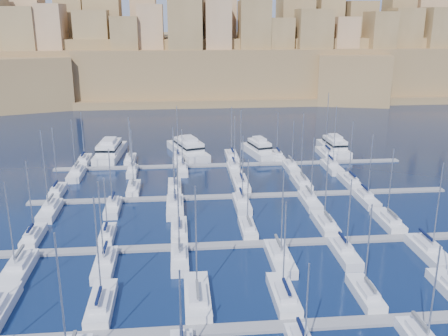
{
  "coord_description": "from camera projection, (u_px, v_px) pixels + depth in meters",
  "views": [
    {
      "loc": [
        -12.64,
        -83.31,
        34.9
      ],
      "look_at": [
        -4.14,
        6.0,
        7.42
      ],
      "focal_mm": 40.0,
      "sensor_mm": 36.0,
      "label": 1
    }
  ],
  "objects": [
    {
      "name": "sailboat_22",
      "position": [
        345.0,
        253.0,
        74.93
      ],
      "size": [
        2.73,
        9.1,
        12.88
      ],
      "color": "silver",
      "rests_on": "ground"
    },
    {
      "name": "sailboat_43",
      "position": [
        132.0,
        171.0,
        114.43
      ],
      "size": [
        2.21,
        7.38,
        12.79
      ],
      "color": "silver",
      "rests_on": "ground"
    },
    {
      "name": "motor_yacht_c",
      "position": [
        259.0,
        149.0,
        129.22
      ],
      "size": [
        7.33,
        14.66,
        5.25
      ],
      "color": "silver",
      "rests_on": "ground"
    },
    {
      "name": "sailboat_23",
      "position": [
        429.0,
        251.0,
        75.31
      ],
      "size": [
        3.23,
        10.77,
        15.26
      ],
      "color": "silver",
      "rests_on": "ground"
    },
    {
      "name": "pontoon_near",
      "position": [
        292.0,
        326.0,
        58.24
      ],
      "size": [
        84.0,
        2.0,
        0.4
      ],
      "primitive_type": "cube",
      "color": "slate",
      "rests_on": "ground"
    },
    {
      "name": "sailboat_35",
      "position": [
        366.0,
        199.0,
        96.98
      ],
      "size": [
        2.7,
        8.98,
        14.05
      ],
      "color": "silver",
      "rests_on": "ground"
    },
    {
      "name": "pontoon_mid_near",
      "position": [
        261.0,
        244.0,
        79.18
      ],
      "size": [
        84.0,
        2.0,
        0.4
      ],
      "primitive_type": "cube",
      "color": "slate",
      "rests_on": "ground"
    },
    {
      "name": "sailboat_21",
      "position": [
        280.0,
        258.0,
        73.38
      ],
      "size": [
        3.13,
        10.44,
        14.78
      ],
      "color": "silver",
      "rests_on": "ground"
    },
    {
      "name": "sailboat_12",
      "position": [
        34.0,
        236.0,
        80.57
      ],
      "size": [
        2.51,
        8.38,
        13.56
      ],
      "color": "silver",
      "rests_on": "ground"
    },
    {
      "name": "sailboat_19",
      "position": [
        105.0,
        264.0,
        71.56
      ],
      "size": [
        2.83,
        9.43,
        13.76
      ],
      "color": "silver",
      "rests_on": "ground"
    },
    {
      "name": "sailboat_31",
      "position": [
        113.0,
        207.0,
        92.74
      ],
      "size": [
        2.6,
        8.65,
        12.43
      ],
      "color": "silver",
      "rests_on": "ground"
    },
    {
      "name": "sailboat_26",
      "position": [
        175.0,
        187.0,
        103.82
      ],
      "size": [
        2.67,
        8.91,
        13.29
      ],
      "color": "silver",
      "rests_on": "ground"
    },
    {
      "name": "sailboat_46",
      "position": [
        291.0,
        168.0,
        117.03
      ],
      "size": [
        2.7,
        8.99,
        12.32
      ],
      "color": "silver",
      "rests_on": "ground"
    },
    {
      "name": "sailboat_38",
      "position": [
        178.0,
        158.0,
        124.75
      ],
      "size": [
        2.61,
        8.72,
        14.08
      ],
      "color": "silver",
      "rests_on": "ground"
    },
    {
      "name": "sailboat_27",
      "position": [
        241.0,
        184.0,
        105.71
      ],
      "size": [
        3.08,
        10.27,
        16.76
      ],
      "color": "silver",
      "rests_on": "ground"
    },
    {
      "name": "pontoon_far",
      "position": [
        231.0,
        165.0,
        121.06
      ],
      "size": [
        84.0,
        2.0,
        0.4
      ],
      "primitive_type": "cube",
      "color": "slate",
      "rests_on": "ground"
    },
    {
      "name": "sailboat_14",
      "position": [
        179.0,
        230.0,
        82.91
      ],
      "size": [
        2.65,
        8.85,
        14.68
      ],
      "color": "silver",
      "rests_on": "ground"
    },
    {
      "name": "sailboat_16",
      "position": [
        325.0,
        224.0,
        85.42
      ],
      "size": [
        2.81,
        9.37,
        13.79
      ],
      "color": "silver",
      "rests_on": "ground"
    },
    {
      "name": "sailboat_36",
      "position": [
        84.0,
        160.0,
        122.72
      ],
      "size": [
        2.65,
        8.84,
        12.97
      ],
      "color": "silver",
      "rests_on": "ground"
    },
    {
      "name": "motor_yacht_b",
      "position": [
        188.0,
        149.0,
        129.83
      ],
      "size": [
        11.12,
        19.82,
        5.25
      ],
      "color": "silver",
      "rests_on": "ground"
    },
    {
      "name": "sailboat_18",
      "position": [
        18.0,
        270.0,
        69.81
      ],
      "size": [
        3.25,
        10.83,
        14.27
      ],
      "color": "silver",
      "rests_on": "ground"
    },
    {
      "name": "motor_yacht_a",
      "position": [
        110.0,
        151.0,
        127.79
      ],
      "size": [
        6.96,
        18.91,
        5.25
      ],
      "color": "silver",
      "rests_on": "ground"
    },
    {
      "name": "ground",
      "position": [
        250.0,
        216.0,
        90.66
      ],
      "size": [
        600.0,
        600.0,
        0.0
      ],
      "primitive_type": "plane",
      "color": "#071532",
      "rests_on": "ground"
    },
    {
      "name": "fortified_city",
      "position": [
        202.0,
        60.0,
        234.12
      ],
      "size": [
        460.0,
        108.95,
        59.52
      ],
      "color": "brown",
      "rests_on": "ground"
    },
    {
      "name": "pontoon_mid_far",
      "position": [
        243.0,
        196.0,
        100.12
      ],
      "size": [
        84.0,
        2.0,
        0.4
      ],
      "primitive_type": "cube",
      "color": "slate",
      "rests_on": "ground"
    },
    {
      "name": "sailboat_17",
      "position": [
        388.0,
        221.0,
        86.53
      ],
      "size": [
        2.87,
        9.57,
        13.9
      ],
      "color": "silver",
      "rests_on": "ground"
    },
    {
      "name": "sailboat_33",
      "position": [
        242.0,
        203.0,
        94.68
      ],
      "size": [
        2.75,
        9.16,
        14.37
      ],
      "color": "silver",
      "rests_on": "ground"
    },
    {
      "name": "sailboat_20",
      "position": [
        180.0,
        259.0,
        72.99
      ],
      "size": [
        2.53,
        8.44,
        14.08
      ],
      "color": "silver",
      "rests_on": "ground"
    },
    {
      "name": "sailboat_24",
      "position": [
        58.0,
        191.0,
        101.31
      ],
      "size": [
        2.44,
        8.14,
        14.13
      ],
      "color": "silver",
      "rests_on": "ground"
    },
    {
      "name": "motor_yacht_d",
      "position": [
        334.0,
        147.0,
        131.72
      ],
      "size": [
        5.13,
        15.67,
        5.25
      ],
      "color": "silver",
      "rests_on": "ground"
    },
    {
      "name": "sailboat_1",
      "position": [
        101.0,
        304.0,
        61.59
      ],
      "size": [
        2.98,
        9.93,
        14.93
      ],
      "color": "silver",
      "rests_on": "ground"
    },
    {
      "name": "sailboat_39",
      "position": [
        232.0,
        156.0,
        126.33
      ],
      "size": [
        2.84,
        9.47,
        13.6
      ],
      "color": "silver",
      "rests_on": "ground"
    },
    {
      "name": "sailboat_4",
      "position": [
        366.0,
        294.0,
        63.97
      ],
      "size": [
        2.56,
        8.52,
        13.13
      ],
      "color": "silver",
      "rests_on": "ground"
    },
    {
      "name": "sailboat_15",
      "position": [
        248.0,
        228.0,
        83.64
      ],
      "size": [
        2.45,
        8.15,
        12.86
      ],
      "color": "silver",
      "rests_on": "ground"
    },
    {
      "name": "sailboat_40",
      "position": [
        277.0,
        156.0,
        126.89
      ],
      "size": [
        2.53,
        8.42,
        12.06
      ],
      "color": "silver",
      "rests_on": "ground"
    },
    {
      "name": "sailboat_3",
      "position": [
        284.0,
        295.0,
        63.54
      ],
      "size": [
        2.9,
        9.66,
        13.54
      ],
      "color": "silver",
      "rests_on": "ground"
    },
    {
      "name": "sailboat_42",
      "position": [
        76.0,
        174.0,
        112.26
      ],
      "size": [
        2.89,
        9.62,
        13.63
      ],
      "color": "silver",
      "rests_on": "ground"
    },
    {
      "name": "sailboat_30",
      "position": [
        50.0,
        210.0,
        91.25
      ],
      "size": [
        2.89,
        9.62,
        16.17
      ],
      "color": "silver",
      "rests_on": "ground"
    },
    {
      "name": "sailboat_45",
      "position": [
        234.0,
        169.0,
        115.79
      ],
      "size": [
        2.7,
        9.0,
        13.66
      ],
      "color": "silver",
      "rests_on": "ground"
    },
    {
      "name": "sailboat_32",
      "position": [
        175.0,
        207.0,
        92.95
      ],
      "size": [
        3.12,
        10.39,
        16.38
      ],
      "color": "silver",
      "rests_on": "ground"
    },
    {
      "name": "sailboat_44",
      "position": [
        183.0,
        170.0,
        115.35
      ],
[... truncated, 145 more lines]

